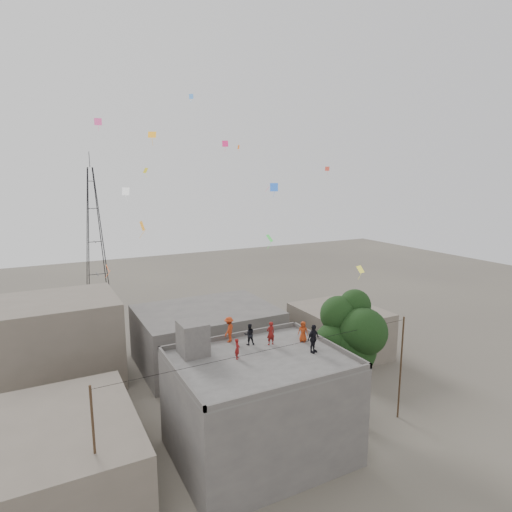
{
  "coord_description": "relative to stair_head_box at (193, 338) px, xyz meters",
  "views": [
    {
      "loc": [
        -11.13,
        -20.84,
        16.62
      ],
      "look_at": [
        1.01,
        2.41,
        11.82
      ],
      "focal_mm": 30.0,
      "sensor_mm": 36.0,
      "label": 1
    }
  ],
  "objects": [
    {
      "name": "parapet",
      "position": [
        3.2,
        -2.6,
        -0.85
      ],
      "size": [
        10.0,
        8.0,
        0.3
      ],
      "color": "#4E4B49",
      "rests_on": "main_building"
    },
    {
      "name": "neighbor_northwest",
      "position": [
        -6.8,
        13.4,
        -3.6
      ],
      "size": [
        9.0,
        8.0,
        7.0
      ],
      "primitive_type": "cube",
      "color": "#655B50",
      "rests_on": "ground"
    },
    {
      "name": "person_dark_child",
      "position": [
        3.68,
        -0.27,
        -0.31
      ],
      "size": [
        0.79,
        0.69,
        1.38
      ],
      "primitive_type": "imported",
      "rotation": [
        0.0,
        0.0,
        2.87
      ],
      "color": "black",
      "rests_on": "main_building"
    },
    {
      "name": "person_orange_adult",
      "position": [
        2.73,
        0.78,
        -0.16
      ],
      "size": [
        1.21,
        1.2,
        1.67
      ],
      "primitive_type": "imported",
      "rotation": [
        0.0,
        0.0,
        -2.38
      ],
      "color": "#AF3414",
      "rests_on": "main_building"
    },
    {
      "name": "utility_line",
      "position": [
        3.7,
        -3.85,
        -3.27
      ],
      "size": [
        20.12,
        0.62,
        7.4
      ],
      "color": "black",
      "rests_on": "ground"
    },
    {
      "name": "person_orange_child",
      "position": [
        7.02,
        -1.41,
        -0.32
      ],
      "size": [
        0.77,
        0.78,
        1.36
      ],
      "primitive_type": "imported",
      "rotation": [
        0.0,
        0.0,
        -0.82
      ],
      "color": "#A13412",
      "rests_on": "main_building"
    },
    {
      "name": "neighbor_west",
      "position": [
        -7.8,
        -0.6,
        -5.1
      ],
      "size": [
        8.0,
        10.0,
        4.0
      ],
      "primitive_type": "cube",
      "color": "#655B50",
      "rests_on": "ground"
    },
    {
      "name": "person_red_adult",
      "position": [
        4.88,
        -0.91,
        -0.23
      ],
      "size": [
        0.56,
        0.38,
        1.54
      ],
      "primitive_type": "imported",
      "rotation": [
        0.0,
        0.0,
        3.16
      ],
      "color": "maroon",
      "rests_on": "main_building"
    },
    {
      "name": "neighbor_north",
      "position": [
        5.2,
        11.4,
        -4.6
      ],
      "size": [
        12.0,
        9.0,
        5.0
      ],
      "primitive_type": "cube",
      "color": "#4E4B49",
      "rests_on": "ground"
    },
    {
      "name": "ground",
      "position": [
        3.2,
        -2.6,
        -7.1
      ],
      "size": [
        140.0,
        140.0,
        0.0
      ],
      "primitive_type": "plane",
      "color": "#4E4740",
      "rests_on": "ground"
    },
    {
      "name": "neighbor_east",
      "position": [
        17.2,
        7.4,
        -4.9
      ],
      "size": [
        7.0,
        8.0,
        4.4
      ],
      "primitive_type": "cube",
      "color": "#655B50",
      "rests_on": "ground"
    },
    {
      "name": "transmission_tower",
      "position": [
        -0.8,
        37.4,
        1.97
      ],
      "size": [
        2.97,
        2.97,
        20.01
      ],
      "color": "black",
      "rests_on": "ground"
    },
    {
      "name": "main_building",
      "position": [
        3.2,
        -2.6,
        -4.05
      ],
      "size": [
        10.0,
        8.0,
        6.1
      ],
      "color": "#4E4B49",
      "rests_on": "ground"
    },
    {
      "name": "kites",
      "position": [
        3.81,
        3.85,
        8.72
      ],
      "size": [
        19.32,
        15.87,
        12.9
      ],
      "color": "#EA5518",
      "rests_on": "ground"
    },
    {
      "name": "tree",
      "position": [
        10.57,
        -2.0,
        -1.0
      ],
      "size": [
        4.9,
        4.6,
        9.1
      ],
      "color": "black",
      "rests_on": "ground"
    },
    {
      "name": "person_dark_adult",
      "position": [
        6.58,
        -3.18,
        -0.12
      ],
      "size": [
        1.11,
        0.72,
        1.76
      ],
      "primitive_type": "imported",
      "rotation": [
        0.0,
        0.0,
        0.31
      ],
      "color": "black",
      "rests_on": "main_building"
    },
    {
      "name": "stair_head_box",
      "position": [
        0.0,
        0.0,
        0.0
      ],
      "size": [
        1.6,
        1.8,
        2.0
      ],
      "primitive_type": "cube",
      "color": "#4E4B49",
      "rests_on": "main_building"
    },
    {
      "name": "person_red_child",
      "position": [
        2.09,
        -1.88,
        -0.38
      ],
      "size": [
        0.5,
        0.54,
        1.24
      ],
      "primitive_type": "imported",
      "rotation": [
        0.0,
        0.0,
        0.98
      ],
      "color": "maroon",
      "rests_on": "main_building"
    }
  ]
}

